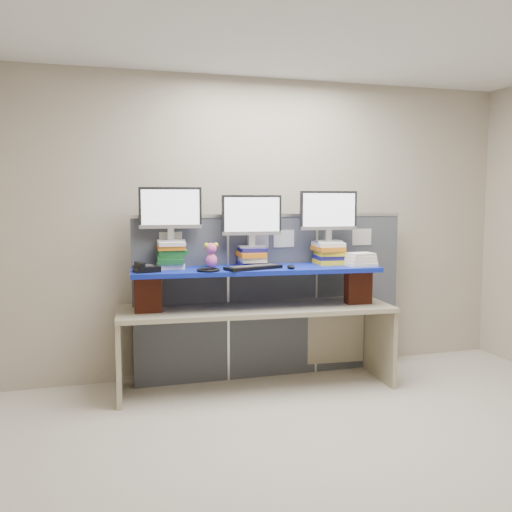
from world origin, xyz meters
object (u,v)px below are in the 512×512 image
object	(u,v)px
blue_board	(256,270)
keyboard	(253,267)
desk_phone	(146,268)
monitor_center	(252,218)
monitor_right	(328,213)
monitor_left	(170,211)
desk	(256,323)

from	to	relation	value
blue_board	keyboard	size ratio (longest dim) A/B	4.10
blue_board	desk_phone	size ratio (longest dim) A/B	9.70
monitor_center	desk_phone	size ratio (longest dim) A/B	2.42
blue_board	monitor_right	size ratio (longest dim) A/B	4.01
monitor_left	monitor_center	world-z (taller)	monitor_left
monitor_center	desk_phone	distance (m)	1.04
keyboard	desk_phone	xyz separation A→B (m)	(-0.89, 0.08, 0.02)
monitor_left	monitor_right	world-z (taller)	monitor_left
desk	monitor_left	world-z (taller)	monitor_left
monitor_center	keyboard	xyz separation A→B (m)	(-0.05, -0.23, -0.41)
desk	monitor_left	xyz separation A→B (m)	(-0.71, 0.17, 0.99)
monitor_left	monitor_center	bearing A→B (deg)	-0.00
monitor_center	monitor_right	world-z (taller)	monitor_right
desk	monitor_left	size ratio (longest dim) A/B	4.56
keyboard	desk_phone	bearing A→B (deg)	158.23
monitor_center	monitor_right	bearing A→B (deg)	-0.00
desk_phone	desk	bearing A→B (deg)	-9.81
monitor_right	keyboard	size ratio (longest dim) A/B	1.02
monitor_center	monitor_right	xyz separation A→B (m)	(0.71, -0.05, 0.04)
desk	monitor_right	world-z (taller)	monitor_right
monitor_left	keyboard	size ratio (longest dim) A/B	1.02
desk	desk_phone	size ratio (longest dim) A/B	11.02
monitor_left	desk_phone	xyz separation A→B (m)	(-0.24, -0.20, -0.46)
monitor_right	desk_phone	size ratio (longest dim) A/B	2.42
monitor_right	keyboard	bearing A→B (deg)	-162.64
monitor_left	monitor_right	xyz separation A→B (m)	(1.42, -0.11, -0.03)
monitor_left	monitor_right	distance (m)	1.42
blue_board	desk	bearing A→B (deg)	94.38
desk	monitor_right	size ratio (longest dim) A/B	4.56
desk	desk_phone	distance (m)	1.08
monitor_right	desk_phone	bearing A→B (deg)	-172.40
keyboard	monitor_left	bearing A→B (deg)	140.03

